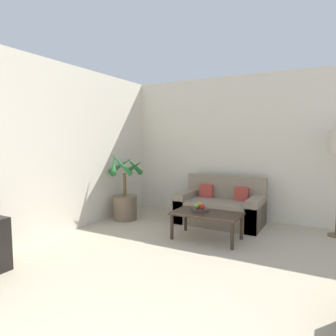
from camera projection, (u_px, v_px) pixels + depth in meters
wall_back at (308, 149)px, 5.12m from camera, size 8.33×0.06×2.70m
wall_left at (26, 151)px, 4.18m from camera, size 0.06×7.40×2.70m
potted_palm at (125, 198)px, 5.64m from camera, size 0.70×0.69×1.28m
sofa_loveseat at (221, 208)px, 5.39m from camera, size 1.48×0.82×0.83m
coffee_table at (207, 216)px, 4.50m from camera, size 1.02×0.58×0.41m
fruit_bowl at (200, 210)px, 4.62m from camera, size 0.27×0.27×0.04m
apple_red at (202, 207)px, 4.55m from camera, size 0.07×0.07×0.07m
apple_green at (197, 206)px, 4.61m from camera, size 0.08×0.08×0.08m
orange_fruit at (200, 205)px, 4.69m from camera, size 0.08×0.08×0.08m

